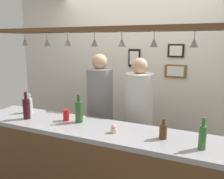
# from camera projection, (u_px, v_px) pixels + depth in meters

# --- Properties ---
(back_wall) EXTENTS (4.40, 0.06, 2.60)m
(back_wall) POSITION_uv_depth(u_px,v_px,m) (139.00, 78.00, 3.59)
(back_wall) COLOR silver
(back_wall) RESTS_ON ground_plane
(bar_counter) EXTENTS (2.70, 0.55, 1.01)m
(bar_counter) POSITION_uv_depth(u_px,v_px,m) (86.00, 164.00, 2.28)
(bar_counter) COLOR #99999E
(bar_counter) RESTS_ON ground_plane
(overhead_glass_rack) EXTENTS (2.20, 0.36, 0.04)m
(overhead_glass_rack) POSITION_uv_depth(u_px,v_px,m) (94.00, 30.00, 2.20)
(overhead_glass_rack) COLOR brown
(hanging_wineglass_far_left) EXTENTS (0.07, 0.07, 0.13)m
(hanging_wineglass_far_left) POSITION_uv_depth(u_px,v_px,m) (25.00, 42.00, 2.62)
(hanging_wineglass_far_left) COLOR silver
(hanging_wineglass_far_left) RESTS_ON overhead_glass_rack
(hanging_wineglass_left) EXTENTS (0.07, 0.07, 0.13)m
(hanging_wineglass_left) POSITION_uv_depth(u_px,v_px,m) (47.00, 42.00, 2.48)
(hanging_wineglass_left) COLOR silver
(hanging_wineglass_left) RESTS_ON overhead_glass_rack
(hanging_wineglass_center_left) EXTENTS (0.07, 0.07, 0.13)m
(hanging_wineglass_center_left) POSITION_uv_depth(u_px,v_px,m) (68.00, 42.00, 2.31)
(hanging_wineglass_center_left) COLOR silver
(hanging_wineglass_center_left) RESTS_ON overhead_glass_rack
(hanging_wineglass_center) EXTENTS (0.07, 0.07, 0.13)m
(hanging_wineglass_center) POSITION_uv_depth(u_px,v_px,m) (95.00, 42.00, 2.22)
(hanging_wineglass_center) COLOR silver
(hanging_wineglass_center) RESTS_ON overhead_glass_rack
(hanging_wineglass_center_right) EXTENTS (0.07, 0.07, 0.13)m
(hanging_wineglass_center_right) POSITION_uv_depth(u_px,v_px,m) (122.00, 42.00, 2.06)
(hanging_wineglass_center_right) COLOR silver
(hanging_wineglass_center_right) RESTS_ON overhead_glass_rack
(hanging_wineglass_right) EXTENTS (0.07, 0.07, 0.13)m
(hanging_wineglass_right) POSITION_uv_depth(u_px,v_px,m) (154.00, 42.00, 1.99)
(hanging_wineglass_right) COLOR silver
(hanging_wineglass_right) RESTS_ON overhead_glass_rack
(hanging_wineglass_far_right) EXTENTS (0.07, 0.07, 0.13)m
(hanging_wineglass_far_right) POSITION_uv_depth(u_px,v_px,m) (194.00, 42.00, 1.91)
(hanging_wineglass_far_right) COLOR silver
(hanging_wineglass_far_right) RESTS_ON overhead_glass_rack
(person_middle_grey_shirt) EXTENTS (0.34, 0.34, 1.69)m
(person_middle_grey_shirt) POSITION_uv_depth(u_px,v_px,m) (100.00, 105.00, 3.10)
(person_middle_grey_shirt) COLOR #2D334C
(person_middle_grey_shirt) RESTS_ON ground_plane
(person_right_white_patterned_shirt) EXTENTS (0.34, 0.34, 1.65)m
(person_right_white_patterned_shirt) POSITION_uv_depth(u_px,v_px,m) (139.00, 112.00, 2.90)
(person_right_white_patterned_shirt) COLOR #2D334C
(person_right_white_patterned_shirt) RESTS_ON ground_plane
(bottle_beer_brown_stubby) EXTENTS (0.07, 0.07, 0.18)m
(bottle_beer_brown_stubby) POSITION_uv_depth(u_px,v_px,m) (163.00, 131.00, 2.06)
(bottle_beer_brown_stubby) COLOR #512D14
(bottle_beer_brown_stubby) RESTS_ON bar_counter
(bottle_wine_dark_red) EXTENTS (0.08, 0.08, 0.30)m
(bottle_wine_dark_red) POSITION_uv_depth(u_px,v_px,m) (26.00, 108.00, 2.58)
(bottle_wine_dark_red) COLOR #380F19
(bottle_wine_dark_red) RESTS_ON bar_counter
(bottle_soda_clear) EXTENTS (0.06, 0.06, 0.23)m
(bottle_soda_clear) POSITION_uv_depth(u_px,v_px,m) (30.00, 105.00, 2.81)
(bottle_soda_clear) COLOR silver
(bottle_soda_clear) RESTS_ON bar_counter
(bottle_beer_green_import) EXTENTS (0.06, 0.06, 0.26)m
(bottle_beer_green_import) POSITION_uv_depth(u_px,v_px,m) (202.00, 137.00, 1.85)
(bottle_beer_green_import) COLOR #336B2D
(bottle_beer_green_import) RESTS_ON bar_counter
(bottle_champagne_green) EXTENTS (0.08, 0.08, 0.30)m
(bottle_champagne_green) POSITION_uv_depth(u_px,v_px,m) (79.00, 111.00, 2.47)
(bottle_champagne_green) COLOR #2D5623
(bottle_champagne_green) RESTS_ON bar_counter
(drink_can) EXTENTS (0.07, 0.07, 0.12)m
(drink_can) POSITION_uv_depth(u_px,v_px,m) (66.00, 115.00, 2.53)
(drink_can) COLOR red
(drink_can) RESTS_ON bar_counter
(cupcake) EXTENTS (0.06, 0.06, 0.08)m
(cupcake) POSITION_uv_depth(u_px,v_px,m) (114.00, 129.00, 2.20)
(cupcake) COLOR beige
(cupcake) RESTS_ON bar_counter
(picture_frame_crest) EXTENTS (0.18, 0.02, 0.26)m
(picture_frame_crest) POSITION_uv_depth(u_px,v_px,m) (134.00, 58.00, 3.51)
(picture_frame_crest) COLOR black
(picture_frame_crest) RESTS_ON back_wall
(picture_frame_lower_pair) EXTENTS (0.30, 0.02, 0.18)m
(picture_frame_lower_pair) POSITION_uv_depth(u_px,v_px,m) (175.00, 71.00, 3.30)
(picture_frame_lower_pair) COLOR brown
(picture_frame_lower_pair) RESTS_ON back_wall
(picture_frame_upper_small) EXTENTS (0.22, 0.02, 0.18)m
(picture_frame_upper_small) POSITION_uv_depth(u_px,v_px,m) (176.00, 51.00, 3.25)
(picture_frame_upper_small) COLOR black
(picture_frame_upper_small) RESTS_ON back_wall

